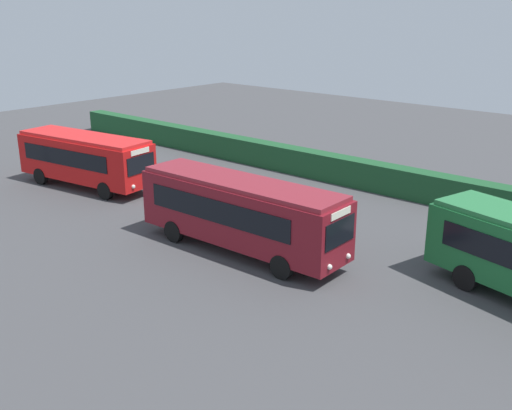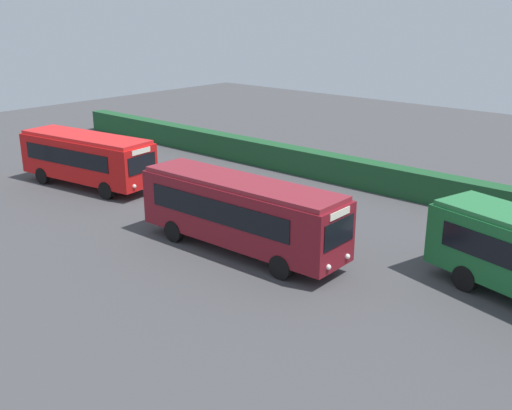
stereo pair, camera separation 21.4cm
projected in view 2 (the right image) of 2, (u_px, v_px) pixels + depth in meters
The scene contains 5 objects.
ground_plane at pixel (243, 239), 27.91m from camera, with size 83.90×83.90×0.00m, color #424244.
bus_red at pixel (87, 157), 35.41m from camera, with size 9.14×3.74×3.10m.
bus_maroon at pixel (241, 211), 25.95m from camera, with size 10.12×2.70×3.23m.
person_left at pixel (142, 165), 37.19m from camera, with size 0.49×0.43×1.68m.
hedge_row at pixel (368, 175), 35.33m from camera, with size 53.95×1.15×1.62m, color #1C4E2A.
Camera 2 is at (17.72, -19.03, 10.28)m, focal length 42.42 mm.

